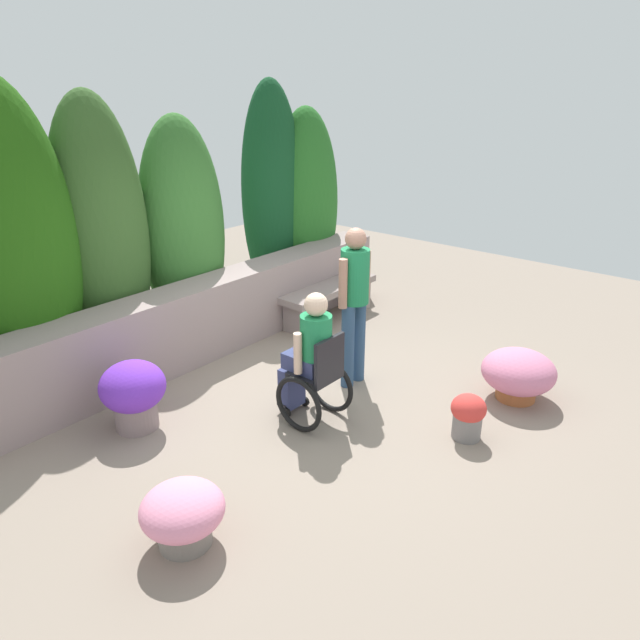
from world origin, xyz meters
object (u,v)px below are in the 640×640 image
(flower_pot_purple_near, at_px, (183,514))
(flower_pot_small_foreground, at_px, (468,415))
(person_in_wheelchair, at_px, (312,362))
(flower_pot_red_accent, at_px, (133,392))
(person_standing_companion, at_px, (354,297))
(flower_pot_terracotta_by_wall, at_px, (518,374))
(stone_bench, at_px, (329,297))

(flower_pot_purple_near, distance_m, flower_pot_small_foreground, 2.71)
(person_in_wheelchair, bearing_deg, flower_pot_red_accent, 142.45)
(person_standing_companion, bearing_deg, flower_pot_terracotta_by_wall, -67.94)
(flower_pot_purple_near, bearing_deg, flower_pot_small_foreground, -20.22)
(stone_bench, height_order, flower_pot_terracotta_by_wall, flower_pot_terracotta_by_wall)
(stone_bench, xyz_separation_m, person_standing_companion, (-1.28, -1.37, 0.68))
(stone_bench, xyz_separation_m, flower_pot_terracotta_by_wall, (-0.47, -2.90, -0.04))
(stone_bench, distance_m, flower_pot_red_accent, 3.35)
(stone_bench, xyz_separation_m, flower_pot_small_foreground, (-1.48, -2.84, -0.08))
(person_in_wheelchair, relative_size, flower_pot_purple_near, 2.20)
(person_standing_companion, height_order, flower_pot_small_foreground, person_standing_companion)
(person_in_wheelchair, height_order, flower_pot_terracotta_by_wall, person_in_wheelchair)
(flower_pot_red_accent, bearing_deg, person_standing_companion, -27.19)
(flower_pot_terracotta_by_wall, relative_size, flower_pot_red_accent, 1.11)
(person_in_wheelchair, bearing_deg, person_standing_companion, 17.44)
(stone_bench, xyz_separation_m, person_in_wheelchair, (-2.15, -1.52, 0.30))
(stone_bench, relative_size, flower_pot_small_foreground, 3.69)
(person_standing_companion, distance_m, flower_pot_small_foreground, 1.67)
(flower_pot_purple_near, height_order, flower_pot_terracotta_by_wall, flower_pot_terracotta_by_wall)
(flower_pot_purple_near, xyz_separation_m, flower_pot_terracotta_by_wall, (3.54, -1.00, 0.03))
(person_in_wheelchair, distance_m, flower_pot_purple_near, 1.94)
(person_in_wheelchair, relative_size, flower_pot_small_foreground, 3.02)
(person_in_wheelchair, bearing_deg, flower_pot_small_foreground, -55.26)
(person_standing_companion, relative_size, flower_pot_terracotta_by_wall, 2.30)
(stone_bench, distance_m, person_standing_companion, 2.00)
(person_standing_companion, bearing_deg, flower_pot_small_foreground, -103.27)
(flower_pot_terracotta_by_wall, xyz_separation_m, flower_pot_red_accent, (-2.86, 2.59, 0.09))
(flower_pot_terracotta_by_wall, xyz_separation_m, flower_pot_small_foreground, (-1.00, 0.06, -0.04))
(person_in_wheelchair, height_order, person_standing_companion, person_standing_companion)
(flower_pot_small_foreground, bearing_deg, flower_pot_terracotta_by_wall, -3.60)
(person_standing_companion, bearing_deg, person_in_wheelchair, -176.14)
(person_in_wheelchair, xyz_separation_m, person_standing_companion, (0.86, 0.15, 0.38))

